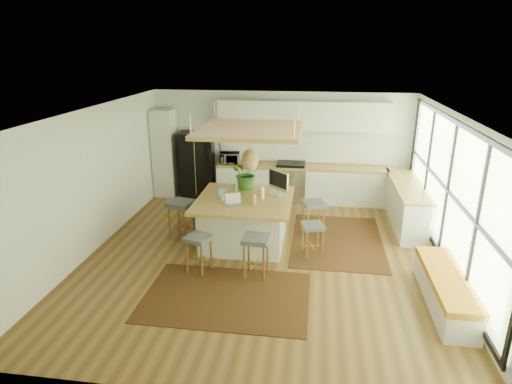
% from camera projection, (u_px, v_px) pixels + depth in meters
% --- Properties ---
extents(floor, '(7.00, 7.00, 0.00)m').
position_uv_depth(floor, '(263.00, 256.00, 8.19)').
color(floor, '#533717').
rests_on(floor, ground).
extents(ceiling, '(7.00, 7.00, 0.00)m').
position_uv_depth(ceiling, '(264.00, 112.00, 7.32)').
color(ceiling, white).
rests_on(ceiling, ground).
extents(wall_back, '(6.50, 0.00, 6.50)m').
position_uv_depth(wall_back, '(280.00, 145.00, 11.04)').
color(wall_back, silver).
rests_on(wall_back, ground).
extents(wall_front, '(6.50, 0.00, 6.50)m').
position_uv_depth(wall_front, '(220.00, 294.00, 4.48)').
color(wall_front, silver).
rests_on(wall_front, ground).
extents(wall_left, '(0.00, 7.00, 7.00)m').
position_uv_depth(wall_left, '(93.00, 181.00, 8.19)').
color(wall_left, silver).
rests_on(wall_left, ground).
extents(wall_right, '(0.00, 7.00, 7.00)m').
position_uv_depth(wall_right, '(454.00, 197.00, 7.32)').
color(wall_right, silver).
rests_on(wall_right, ground).
extents(window_wall, '(0.10, 6.20, 2.60)m').
position_uv_depth(window_wall, '(452.00, 194.00, 7.31)').
color(window_wall, black).
rests_on(window_wall, wall_right).
extents(pantry, '(0.55, 0.60, 2.25)m').
position_uv_depth(pantry, '(165.00, 153.00, 11.20)').
color(pantry, silver).
rests_on(pantry, floor).
extents(back_counter_base, '(4.20, 0.60, 0.88)m').
position_uv_depth(back_counter_base, '(300.00, 184.00, 10.96)').
color(back_counter_base, silver).
rests_on(back_counter_base, floor).
extents(back_counter_top, '(4.24, 0.64, 0.05)m').
position_uv_depth(back_counter_top, '(301.00, 167.00, 10.81)').
color(back_counter_top, olive).
rests_on(back_counter_top, back_counter_base).
extents(backsplash, '(4.20, 0.02, 0.80)m').
position_uv_depth(backsplash, '(302.00, 146.00, 10.94)').
color(backsplash, white).
rests_on(backsplash, wall_back).
extents(upper_cabinets, '(4.20, 0.34, 0.70)m').
position_uv_depth(upper_cabinets, '(303.00, 115.00, 10.54)').
color(upper_cabinets, silver).
rests_on(upper_cabinets, wall_back).
extents(range, '(0.76, 0.62, 1.00)m').
position_uv_depth(range, '(291.00, 181.00, 10.97)').
color(range, '#A5A5AA').
rests_on(range, floor).
extents(right_counter_base, '(0.60, 2.50, 0.88)m').
position_uv_depth(right_counter_base, '(406.00, 205.00, 9.53)').
color(right_counter_base, silver).
rests_on(right_counter_base, floor).
extents(right_counter_top, '(0.64, 2.54, 0.05)m').
position_uv_depth(right_counter_top, '(409.00, 185.00, 9.38)').
color(right_counter_top, olive).
rests_on(right_counter_top, right_counter_base).
extents(window_bench, '(0.52, 2.00, 0.50)m').
position_uv_depth(window_bench, '(445.00, 290.00, 6.59)').
color(window_bench, silver).
rests_on(window_bench, floor).
extents(ceiling_panel, '(1.86, 1.86, 0.80)m').
position_uv_depth(ceiling_panel, '(250.00, 144.00, 7.95)').
color(ceiling_panel, olive).
rests_on(ceiling_panel, ceiling).
extents(rug_near, '(2.60, 1.80, 0.01)m').
position_uv_depth(rug_near, '(226.00, 296.00, 6.88)').
color(rug_near, black).
rests_on(rug_near, floor).
extents(rug_right, '(1.80, 2.60, 0.01)m').
position_uv_depth(rug_right, '(337.00, 240.00, 8.83)').
color(rug_right, black).
rests_on(rug_right, floor).
extents(fridge, '(0.91, 0.75, 1.69)m').
position_uv_depth(fridge, '(197.00, 162.00, 11.15)').
color(fridge, black).
rests_on(fridge, floor).
extents(island, '(1.85, 1.85, 0.93)m').
position_uv_depth(island, '(244.00, 221.00, 8.62)').
color(island, olive).
rests_on(island, floor).
extents(stool_near_left, '(0.50, 0.50, 0.67)m').
position_uv_depth(stool_near_left, '(199.00, 253.00, 7.54)').
color(stool_near_left, '#404446').
rests_on(stool_near_left, floor).
extents(stool_near_right, '(0.47, 0.47, 0.74)m').
position_uv_depth(stool_near_right, '(256.00, 257.00, 7.38)').
color(stool_near_right, '#404446').
rests_on(stool_near_right, floor).
extents(stool_right_front, '(0.48, 0.48, 0.65)m').
position_uv_depth(stool_right_front, '(312.00, 239.00, 8.08)').
color(stool_right_front, '#404446').
rests_on(stool_right_front, floor).
extents(stool_right_back, '(0.54, 0.54, 0.73)m').
position_uv_depth(stool_right_back, '(313.00, 219.00, 9.01)').
color(stool_right_back, '#404446').
rests_on(stool_right_back, floor).
extents(stool_left_side, '(0.56, 0.56, 0.79)m').
position_uv_depth(stool_left_side, '(182.00, 221.00, 8.88)').
color(stool_left_side, '#404446').
rests_on(stool_left_side, floor).
extents(laptop, '(0.39, 0.40, 0.22)m').
position_uv_depth(laptop, '(234.00, 199.00, 8.10)').
color(laptop, '#A5A5AA').
rests_on(laptop, island).
extents(monitor, '(0.55, 0.54, 0.53)m').
position_uv_depth(monitor, '(278.00, 183.00, 8.55)').
color(monitor, '#A5A5AA').
rests_on(monitor, island).
extents(microwave, '(0.53, 0.35, 0.33)m').
position_uv_depth(microwave, '(230.00, 157.00, 10.97)').
color(microwave, '#A5A5AA').
rests_on(microwave, back_counter_top).
extents(island_plant, '(0.76, 0.81, 0.52)m').
position_uv_depth(island_plant, '(247.00, 176.00, 9.00)').
color(island_plant, '#1E4C19').
rests_on(island_plant, island).
extents(island_bowl, '(0.20, 0.20, 0.05)m').
position_uv_depth(island_bowl, '(223.00, 191.00, 8.85)').
color(island_bowl, white).
rests_on(island_bowl, island).
extents(island_bottle_0, '(0.07, 0.07, 0.19)m').
position_uv_depth(island_bottle_0, '(218.00, 191.00, 8.60)').
color(island_bottle_0, '#38B2E1').
rests_on(island_bottle_0, island).
extents(island_bottle_1, '(0.07, 0.07, 0.19)m').
position_uv_depth(island_bottle_1, '(222.00, 196.00, 8.35)').
color(island_bottle_1, silver).
rests_on(island_bottle_1, island).
extents(island_bottle_2, '(0.07, 0.07, 0.19)m').
position_uv_depth(island_bottle_2, '(255.00, 200.00, 8.12)').
color(island_bottle_2, '#AF793A').
rests_on(island_bottle_2, island).
extents(island_bottle_3, '(0.07, 0.07, 0.19)m').
position_uv_depth(island_bottle_3, '(262.00, 194.00, 8.44)').
color(island_bottle_3, white).
rests_on(island_bottle_3, island).
extents(island_bottle_4, '(0.07, 0.07, 0.19)m').
position_uv_depth(island_bottle_4, '(236.00, 190.00, 8.70)').
color(island_bottle_4, '#6A8E55').
rests_on(island_bottle_4, island).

